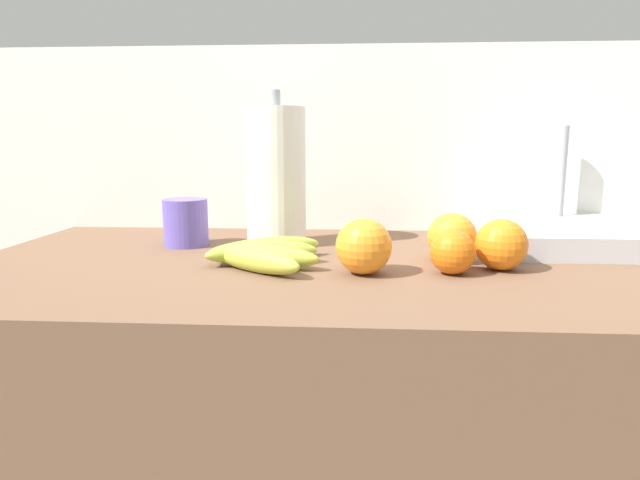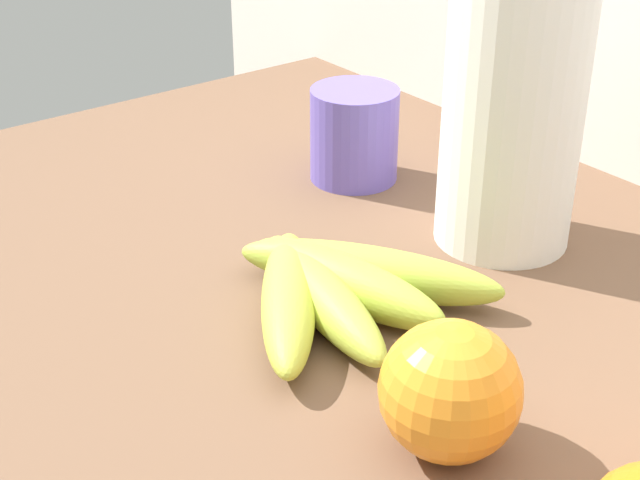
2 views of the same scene
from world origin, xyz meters
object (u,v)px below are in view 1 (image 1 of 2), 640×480
orange_front (501,245)px  orange_back_left (452,237)px  sink_basin (576,233)px  mug (186,222)px  banana_bunch (261,254)px  paper_towel_roll (276,177)px  orange_back_right (364,246)px  orange_right (453,252)px

orange_front → orange_back_left: bearing=139.8°
sink_basin → mug: (-0.73, -0.05, 0.02)m
banana_bunch → paper_towel_roll: paper_towel_roll is taller
banana_bunch → orange_back_right: (0.16, -0.04, 0.02)m
orange_back_left → banana_bunch: bearing=-170.1°
orange_front → sink_basin: size_ratio=0.20×
orange_back_left → paper_towel_roll: (-0.30, 0.13, 0.09)m
orange_back_left → sink_basin: 0.30m
mug → orange_right: bearing=-22.6°
orange_back_right → sink_basin: (0.40, 0.25, -0.02)m
sink_basin → mug: 0.73m
orange_back_left → paper_towel_roll: 0.34m
paper_towel_roll → mug: 0.19m
paper_towel_roll → sink_basin: size_ratio=0.73×
banana_bunch → sink_basin: size_ratio=0.55×
orange_front → mug: mug is taller
orange_right → paper_towel_roll: bearing=144.0°
orange_right → mug: bearing=157.4°
orange_right → banana_bunch: bearing=173.5°
paper_towel_roll → mug: size_ratio=3.25×
sink_basin → orange_back_right: bearing=-148.2°
orange_right → sink_basin: (0.27, 0.24, -0.01)m
banana_bunch → mug: mug is taller
orange_right → orange_front: bearing=22.1°
banana_bunch → orange_back_right: 0.17m
orange_back_left → orange_back_right: bearing=-146.9°
orange_right → mug: mug is taller
orange_right → mug: 0.50m
orange_back_right → paper_towel_roll: 0.29m
orange_back_right → sink_basin: sink_basin is taller
banana_bunch → orange_front: (0.37, -0.00, 0.02)m
orange_front → orange_back_right: (-0.21, -0.04, 0.00)m
orange_right → orange_back_right: orange_back_right is taller
orange_right → mug: size_ratio=0.76×
orange_back_right → mug: size_ratio=0.95×
mug → orange_back_left: bearing=-12.6°
orange_back_right → orange_back_left: bearing=33.1°
banana_bunch → mug: 0.23m
orange_front → orange_back_right: orange_back_right is taller
orange_front → orange_right: 0.08m
orange_back_right → sink_basin: bearing=31.8°
orange_back_left → orange_right: (-0.01, -0.09, -0.01)m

